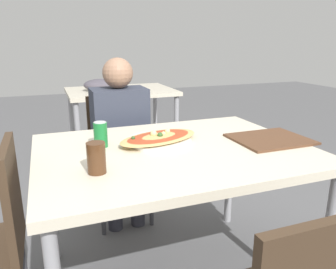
{
  "coord_description": "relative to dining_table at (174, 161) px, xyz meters",
  "views": [
    {
      "loc": [
        -0.56,
        -1.4,
        1.27
      ],
      "look_at": [
        -0.02,
        0.04,
        0.83
      ],
      "focal_mm": 35.0,
      "sensor_mm": 36.0,
      "label": 1
    }
  ],
  "objects": [
    {
      "name": "pizza_main",
      "position": [
        -0.04,
        0.12,
        0.09
      ],
      "size": [
        0.5,
        0.36,
        0.06
      ],
      "color": "white",
      "rests_on": "dining_table"
    },
    {
      "name": "background_table",
      "position": [
        0.15,
        2.02,
        0.01
      ],
      "size": [
        1.1,
        0.8,
        0.89
      ],
      "color": "beige",
      "rests_on": "ground_plane"
    },
    {
      "name": "dining_table",
      "position": [
        0.0,
        0.0,
        0.0
      ],
      "size": [
        1.3,
        0.98,
        0.77
      ],
      "color": "beige",
      "rests_on": "ground_plane"
    },
    {
      "name": "person_seated",
      "position": [
        -0.11,
        0.7,
        -0.01
      ],
      "size": [
        0.36,
        0.27,
        1.16
      ],
      "rotation": [
        0.0,
        0.0,
        3.14
      ],
      "color": "#2D2D38",
      "rests_on": "ground_plane"
    },
    {
      "name": "chair_far_seated",
      "position": [
        -0.11,
        0.82,
        -0.2
      ],
      "size": [
        0.4,
        0.4,
        0.89
      ],
      "rotation": [
        0.0,
        0.0,
        3.14
      ],
      "color": "#3F2D1E",
      "rests_on": "ground_plane"
    },
    {
      "name": "soda_can",
      "position": [
        -0.33,
        0.14,
        0.13
      ],
      "size": [
        0.07,
        0.07,
        0.12
      ],
      "color": "#197233",
      "rests_on": "dining_table"
    },
    {
      "name": "serving_tray",
      "position": [
        0.52,
        -0.06,
        0.07
      ],
      "size": [
        0.38,
        0.32,
        0.01
      ],
      "color": "brown",
      "rests_on": "dining_table"
    },
    {
      "name": "drink_glass",
      "position": [
        -0.4,
        -0.18,
        0.13
      ],
      "size": [
        0.07,
        0.07,
        0.12
      ],
      "color": "#4C2D19",
      "rests_on": "dining_table"
    }
  ]
}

